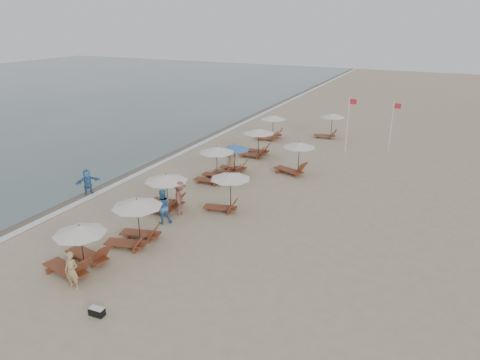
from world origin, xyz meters
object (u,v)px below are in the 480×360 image
at_px(lounger_station_6, 270,127).
at_px(waterline_walker, 88,182).
at_px(beachgoer_mid_b, 180,198).
at_px(duffel_bag, 97,311).
at_px(beachgoer_far_b, 231,157).
at_px(beachgoer_near, 72,271).
at_px(lounger_station_4, 232,159).
at_px(lounger_station_1, 135,221).
at_px(inland_station_0, 226,187).
at_px(lounger_station_5, 256,142).
at_px(beachgoer_mid_a, 162,206).
at_px(lounger_station_0, 77,249).
at_px(lounger_station_3, 214,163).
at_px(inland_station_2, 329,122).
at_px(inland_station_1, 294,156).
at_px(lounger_station_2, 164,192).
at_px(flag_pole_near, 348,122).

height_order(lounger_station_6, waterline_walker, lounger_station_6).
height_order(beachgoer_mid_b, duffel_bag, beachgoer_mid_b).
bearing_deg(beachgoer_far_b, beachgoer_near, -137.15).
xyz_separation_m(lounger_station_4, beachgoer_mid_b, (0.44, -7.17, -0.07)).
height_order(lounger_station_1, beachgoer_far_b, lounger_station_1).
bearing_deg(waterline_walker, inland_station_0, -50.52).
bearing_deg(waterline_walker, lounger_station_5, 2.50).
relative_size(beachgoer_mid_b, waterline_walker, 1.20).
relative_size(beachgoer_near, beachgoer_mid_a, 0.86).
height_order(lounger_station_0, lounger_station_3, lounger_station_3).
xyz_separation_m(lounger_station_5, beachgoer_mid_b, (0.59, -11.62, -0.20)).
bearing_deg(lounger_station_5, inland_station_2, 64.64).
bearing_deg(beachgoer_mid_b, lounger_station_3, -20.90).
height_order(lounger_station_3, inland_station_0, lounger_station_3).
bearing_deg(inland_station_1, lounger_station_6, 121.89).
distance_m(lounger_station_6, beachgoer_mid_a, 18.14).
bearing_deg(waterline_walker, lounger_station_4, -10.99).
bearing_deg(beachgoer_mid_a, lounger_station_4, -132.63).
relative_size(inland_station_1, beachgoer_near, 1.78).
bearing_deg(inland_station_1, lounger_station_2, -117.00).
relative_size(lounger_station_0, duffel_bag, 4.70).
bearing_deg(flag_pole_near, lounger_station_2, -113.27).
height_order(lounger_station_0, lounger_station_4, lounger_station_4).
xyz_separation_m(beachgoer_near, waterline_walker, (-6.67, 7.86, -0.02)).
bearing_deg(flag_pole_near, lounger_station_1, -106.18).
distance_m(lounger_station_5, beachgoer_near, 19.43).
relative_size(lounger_station_5, flag_pole_near, 0.60).
xyz_separation_m(lounger_station_0, beachgoer_far_b, (0.05, 14.48, -0.04)).
distance_m(lounger_station_2, beachgoer_near, 7.98).
bearing_deg(beachgoer_far_b, waterline_walker, -176.85).
height_order(lounger_station_2, lounger_station_6, lounger_station_6).
bearing_deg(lounger_station_6, flag_pole_near, -10.26).
bearing_deg(beachgoer_mid_b, inland_station_1, -49.97).
distance_m(lounger_station_0, lounger_station_1, 2.96).
bearing_deg(lounger_station_5, beachgoer_near, -88.25).
distance_m(lounger_station_3, lounger_station_4, 1.95).
bearing_deg(lounger_station_5, lounger_station_1, -88.07).
bearing_deg(duffel_bag, beachgoer_near, 155.93).
bearing_deg(inland_station_1, lounger_station_0, -105.48).
distance_m(lounger_station_4, lounger_station_6, 9.66).
bearing_deg(beachgoer_near, flag_pole_near, 66.93).
bearing_deg(inland_station_1, lounger_station_1, -105.30).
xyz_separation_m(lounger_station_0, lounger_station_3, (0.14, 11.84, 0.29)).
xyz_separation_m(lounger_station_5, duffel_bag, (2.61, -20.32, -0.98)).
relative_size(inland_station_0, beachgoer_far_b, 1.43).
height_order(lounger_station_6, duffel_bag, lounger_station_6).
bearing_deg(lounger_station_1, lounger_station_3, 94.39).
bearing_deg(duffel_bag, lounger_station_2, 109.62).
distance_m(lounger_station_6, inland_station_2, 5.27).
xyz_separation_m(beachgoer_mid_b, waterline_walker, (-6.67, 0.06, -0.16)).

